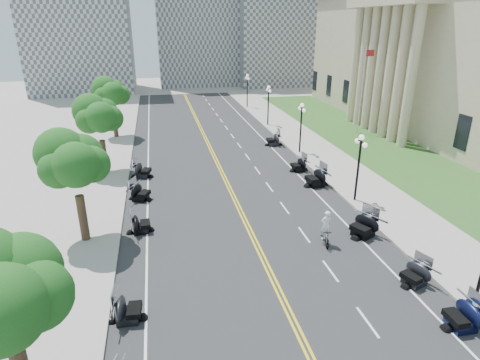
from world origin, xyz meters
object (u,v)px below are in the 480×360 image
cyclist_rider (327,214)px  civic_building (474,54)px  bicycle (325,236)px  motorcycle_n_3 (463,314)px  flagpole (362,91)px

cyclist_rider → civic_building: bearing=-140.2°
bicycle → cyclist_rider: size_ratio=0.96×
motorcycle_n_3 → bicycle: 8.33m
civic_building → cyclist_rider: 37.09m
civic_building → motorcycle_n_3: bearing=-128.8°
flagpole → civic_building: bearing=0.0°
civic_building → cyclist_rider: (-28.00, -23.33, -6.91)m
civic_building → bicycle: 37.39m
civic_building → bicycle: bearing=-140.2°
civic_building → flagpole: size_ratio=5.10×
motorcycle_n_3 → cyclist_rider: bearing=-158.1°
bicycle → cyclist_rider: cyclist_rider is taller
flagpole → bicycle: (-14.00, -23.33, -4.47)m
bicycle → cyclist_rider: (0.00, -0.00, 1.46)m
bicycle → flagpole: bearing=69.4°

